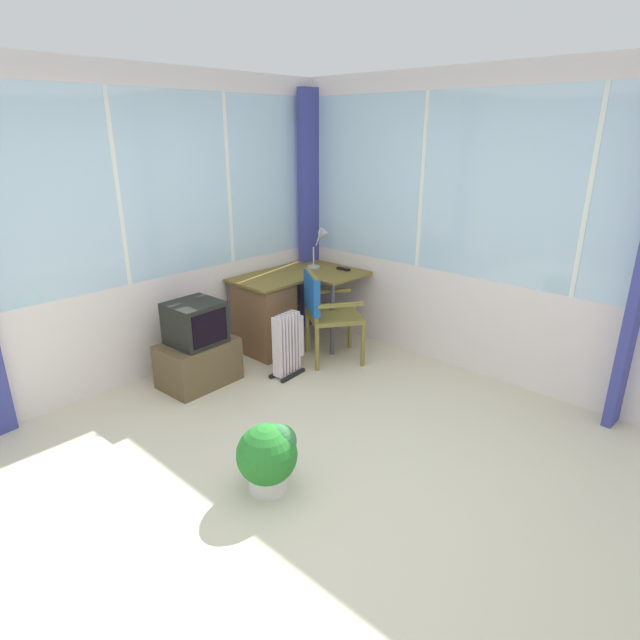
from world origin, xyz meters
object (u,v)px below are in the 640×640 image
Objects in this scene: tv_on_stand at (198,348)px; desk_lamp at (322,241)px; wooden_armchair at (322,305)px; potted_plant at (269,455)px; tv_remote at (343,269)px; space_heater at (289,344)px; desk at (268,313)px.

desk_lamp is at bearing 1.45° from tv_on_stand.
tv_on_stand is (-1.10, 0.45, -0.23)m from wooden_armchair.
desk_lamp is 0.48× the size of wooden_armchair.
potted_plant is (-2.16, -1.57, -0.77)m from desk_lamp.
potted_plant is (-1.64, -1.08, -0.31)m from wooden_armchair.
desk_lamp is 0.37m from tv_remote.
tv_on_stand is (-1.68, 0.20, -0.42)m from tv_remote.
wooden_armchair is 1.21m from tv_on_stand.
wooden_armchair is (-0.53, -0.49, -0.46)m from desk_lamp.
space_heater is at bearing -33.84° from tv_on_stand.
desk is at bearing 175.00° from desk_lamp.
desk is 2.75× the size of potted_plant.
tv_on_stand is (-0.90, -0.10, -0.07)m from desk.
potted_plant is (-2.22, -1.33, -0.51)m from tv_remote.
tv_remote is (0.06, -0.24, -0.27)m from desk_lamp.
space_heater is (-0.96, -0.48, -0.72)m from desk_lamp.
wooden_armchair is at bearing -22.32° from tv_on_stand.
desk_lamp reaches higher than potted_plant.
tv_remote is 0.20× the size of tv_on_stand.
desk_lamp reaches higher than desk.
tv_remote is (0.78, -0.31, 0.35)m from desk.
tv_on_stand is at bearing 146.16° from space_heater.
potted_plant is at bearing -143.99° from desk_lamp.
tv_remote is 0.17× the size of wooden_armchair.
tv_remote is at bearing 30.86° from potted_plant.
space_heater is at bearing -170.34° from tv_remote.
desk_lamp reaches higher than wooden_armchair.
space_heater is (-0.43, 0.01, -0.26)m from wooden_armchair.
tv_remote is at bearing 22.85° from wooden_armchair.
tv_on_stand is 1.69× the size of potted_plant.
desk_lamp is at bearing 26.77° from space_heater.
desk_lamp is 2.79m from potted_plant.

